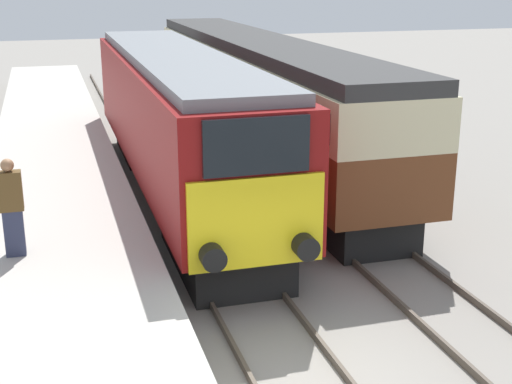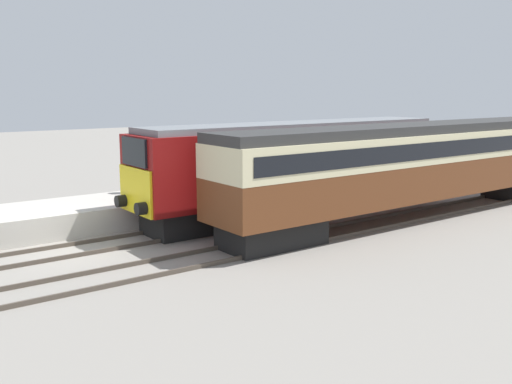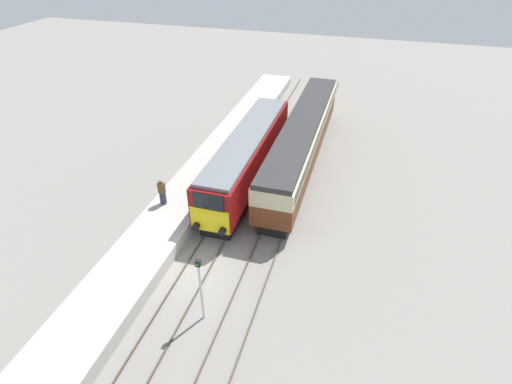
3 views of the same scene
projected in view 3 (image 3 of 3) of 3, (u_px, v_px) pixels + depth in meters
ground_plane at (196, 271)px, 22.93m from camera, size 120.00×120.00×0.00m
platform_left at (197, 183)px, 29.79m from camera, size 3.50×50.00×0.95m
rails_near_track at (225, 219)px, 26.87m from camera, size 1.51×60.00×0.14m
rails_far_track at (274, 228)px, 26.07m from camera, size 1.50×60.00×0.14m
locomotive at (247, 156)px, 29.65m from camera, size 2.70×15.53×4.00m
passenger_carriage at (302, 137)px, 31.86m from camera, size 2.75×20.33×3.96m
person_on_platform at (162, 192)px, 26.33m from camera, size 0.44×0.26×1.87m
signal_post at (200, 285)px, 18.94m from camera, size 0.24×0.28×3.96m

